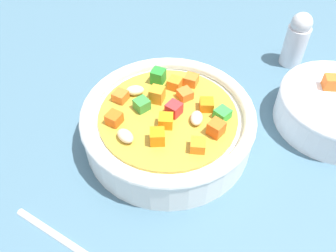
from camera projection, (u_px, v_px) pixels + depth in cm
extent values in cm
cube|color=#42667A|center=(168.00, 144.00, 42.60)|extent=(140.00, 140.00, 2.00)
cylinder|color=white|center=(168.00, 128.00, 40.44)|extent=(19.17, 19.17, 3.84)
torus|color=white|center=(168.00, 114.00, 38.69)|extent=(19.47, 19.47, 1.45)
cylinder|color=gold|center=(168.00, 115.00, 38.87)|extent=(15.43, 15.43, 0.40)
cube|color=orange|center=(216.00, 128.00, 36.29)|extent=(2.09, 2.09, 1.55)
cube|color=orange|center=(198.00, 145.00, 35.03)|extent=(1.88, 1.88, 1.14)
cube|color=orange|center=(191.00, 80.00, 41.71)|extent=(2.07, 2.07, 1.19)
cube|color=orange|center=(185.00, 94.00, 40.13)|extent=(1.89, 1.89, 1.05)
cube|color=green|center=(156.00, 77.00, 41.70)|extent=(2.08, 2.08, 1.73)
cube|color=orange|center=(157.00, 137.00, 35.52)|extent=(1.72, 1.72, 1.53)
cube|color=orange|center=(157.00, 95.00, 39.61)|extent=(2.04, 2.04, 1.70)
cube|color=green|center=(222.00, 114.00, 37.97)|extent=(2.05, 2.05, 1.13)
cube|color=orange|center=(175.00, 83.00, 41.28)|extent=(2.08, 2.08, 1.23)
cube|color=green|center=(142.00, 104.00, 38.85)|extent=(2.00, 2.00, 1.26)
cube|color=orange|center=(120.00, 96.00, 39.87)|extent=(2.10, 2.10, 1.12)
ellipsoid|color=beige|center=(135.00, 90.00, 40.60)|extent=(1.57, 2.23, 1.01)
ellipsoid|color=beige|center=(125.00, 136.00, 35.88)|extent=(2.48, 2.21, 1.10)
cube|color=orange|center=(207.00, 106.00, 38.78)|extent=(1.79, 1.79, 1.17)
cube|color=#D95B17|center=(114.00, 120.00, 37.24)|extent=(2.11, 2.11, 1.25)
ellipsoid|color=beige|center=(197.00, 118.00, 37.70)|extent=(2.41, 1.95, 0.91)
cube|color=red|center=(173.00, 106.00, 38.57)|extent=(2.10, 2.10, 1.41)
cube|color=orange|center=(166.00, 121.00, 37.14)|extent=(1.85, 1.85, 1.33)
cylinder|color=silver|center=(75.00, 247.00, 32.57)|extent=(10.67, 11.33, 0.72)
cylinder|color=white|center=(333.00, 111.00, 42.44)|extent=(13.62, 13.62, 3.65)
cube|color=orange|center=(331.00, 82.00, 42.03)|extent=(1.98, 1.98, 1.59)
cylinder|color=silver|center=(295.00, 46.00, 49.67)|extent=(3.18, 3.18, 5.79)
sphere|color=silver|center=(302.00, 23.00, 46.99)|extent=(2.86, 2.86, 2.86)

